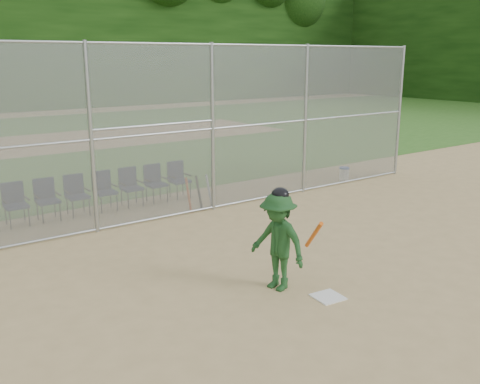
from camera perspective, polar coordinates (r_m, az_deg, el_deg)
ground at (r=9.04m, az=9.49°, el=-9.97°), size 100.00×100.00×0.00m
grass_strip at (r=24.73m, az=-21.67°, el=4.73°), size 100.00×100.00×0.00m
dirt_patch_far at (r=24.73m, az=-21.67°, el=4.74°), size 24.00×24.00×0.00m
backstop_fence at (r=12.37m, az=-6.86°, el=6.68°), size 16.09×0.09×4.00m
treeline at (r=26.46m, az=-23.97°, el=17.06°), size 81.00×60.00×11.00m
home_plate at (r=8.67m, az=9.36°, el=-10.98°), size 0.48×0.48×0.02m
batter_at_plate at (r=8.60m, az=4.07°, el=-5.22°), size 0.95×1.29×1.69m
water_cooler at (r=16.70m, az=11.05°, el=1.97°), size 0.31×0.31×0.39m
spare_bats at (r=13.19m, az=-4.40°, el=-0.10°), size 0.66×0.33×0.84m
chair_2 at (r=12.86m, az=-22.77°, el=-1.28°), size 0.54×0.52×0.96m
chair_3 at (r=13.02m, az=-19.81°, el=-0.82°), size 0.54×0.52×0.96m
chair_4 at (r=13.22m, az=-16.94°, el=-0.37°), size 0.54×0.52×0.96m
chair_5 at (r=13.45m, az=-14.16°, el=0.06°), size 0.54×0.52×0.96m
chair_6 at (r=13.71m, az=-11.48°, el=0.48°), size 0.54×0.52×0.96m
chair_7 at (r=14.00m, az=-8.90°, el=0.88°), size 0.54×0.52×0.96m
chair_8 at (r=14.32m, az=-6.43°, el=1.27°), size 0.54×0.52×0.96m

